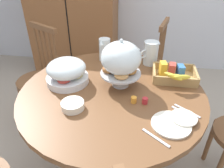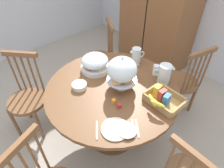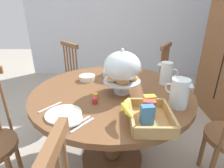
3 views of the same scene
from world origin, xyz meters
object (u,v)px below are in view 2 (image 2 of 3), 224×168
(windsor_chair_by_cabinet, at_px, (28,99))
(orange_juice_pitcher, at_px, (164,75))
(windsor_chair_near_window, at_px, (101,59))
(windsor_chair_host_seat, at_px, (182,83))
(wooden_armoire, at_px, (159,3))
(china_plate_large, at_px, (115,129))
(fruit_platter_covered, at_px, (95,63))
(china_plate_small, at_px, (127,130))
(drinking_glass, at_px, (156,70))
(dining_table, at_px, (112,103))
(cereal_bowl, at_px, (79,86))
(cereal_basket, at_px, (162,99))
(pastry_stand_with_dome, at_px, (122,71))
(milk_pitcher, at_px, (136,57))

(windsor_chair_by_cabinet, xyz_separation_m, orange_juice_pitcher, (0.96, 1.05, 0.37))
(windsor_chair_near_window, relative_size, windsor_chair_host_seat, 1.00)
(wooden_armoire, relative_size, china_plate_large, 8.91)
(windsor_chair_host_seat, bearing_deg, fruit_platter_covered, -124.33)
(china_plate_small, bearing_deg, drinking_glass, 113.57)
(windsor_chair_by_cabinet, bearing_deg, orange_juice_pitcher, 47.52)
(windsor_chair_host_seat, distance_m, drinking_glass, 0.56)
(dining_table, relative_size, windsor_chair_by_cabinet, 1.30)
(wooden_armoire, height_order, cereal_bowl, wooden_armoire)
(dining_table, distance_m, cereal_bowl, 0.38)
(windsor_chair_host_seat, xyz_separation_m, china_plate_large, (0.12, -1.19, 0.29))
(windsor_chair_near_window, relative_size, china_plate_small, 6.50)
(windsor_chair_host_seat, relative_size, drinking_glass, 8.86)
(fruit_platter_covered, relative_size, cereal_basket, 0.95)
(china_plate_large, relative_size, cereal_bowl, 1.57)
(windsor_chair_near_window, bearing_deg, cereal_bowl, -50.49)
(dining_table, bearing_deg, windsor_chair_by_cabinet, -138.99)
(windsor_chair_by_cabinet, bearing_deg, china_plate_large, 16.61)
(fruit_platter_covered, bearing_deg, china_plate_small, -20.51)
(fruit_platter_covered, bearing_deg, pastry_stand_with_dome, 3.45)
(fruit_platter_covered, bearing_deg, wooden_armoire, 104.79)
(orange_juice_pitcher, height_order, drinking_glass, orange_juice_pitcher)
(orange_juice_pitcher, xyz_separation_m, cereal_bowl, (-0.46, -0.66, -0.07))
(fruit_platter_covered, height_order, drinking_glass, fruit_platter_covered)
(china_plate_large, bearing_deg, windsor_chair_near_window, 146.33)
(windsor_chair_by_cabinet, height_order, china_plate_large, windsor_chair_by_cabinet)
(dining_table, distance_m, china_plate_large, 0.51)
(cereal_bowl, bearing_deg, cereal_basket, 34.24)
(wooden_armoire, bearing_deg, china_plate_large, -59.24)
(wooden_armoire, relative_size, windsor_chair_by_cabinet, 2.01)
(fruit_platter_covered, xyz_separation_m, cereal_basket, (0.76, 0.15, -0.04))
(dining_table, height_order, windsor_chair_by_cabinet, windsor_chair_by_cabinet)
(windsor_chair_near_window, distance_m, pastry_stand_with_dome, 1.06)
(windsor_chair_by_cabinet, relative_size, drinking_glass, 8.86)
(pastry_stand_with_dome, relative_size, cereal_basket, 1.09)
(wooden_armoire, height_order, china_plate_large, wooden_armoire)
(orange_juice_pitcher, distance_m, cereal_basket, 0.29)
(drinking_glass, bearing_deg, orange_juice_pitcher, -15.59)
(milk_pitcher, xyz_separation_m, cereal_bowl, (-0.08, -0.68, -0.07))
(wooden_armoire, relative_size, cereal_bowl, 14.00)
(dining_table, xyz_separation_m, pastry_stand_with_dome, (0.05, 0.08, 0.40))
(wooden_armoire, relative_size, cereal_basket, 6.20)
(cereal_basket, bearing_deg, china_plate_large, -96.33)
(windsor_chair_host_seat, xyz_separation_m, orange_juice_pitcher, (0.01, -0.46, 0.37))
(cereal_bowl, bearing_deg, orange_juice_pitcher, 55.04)
(dining_table, xyz_separation_m, cereal_bowl, (-0.21, -0.23, 0.22))
(drinking_glass, bearing_deg, china_plate_large, -72.74)
(dining_table, height_order, cereal_basket, cereal_basket)
(windsor_chair_host_seat, height_order, cereal_basket, windsor_chair_host_seat)
(pastry_stand_with_dome, xyz_separation_m, fruit_platter_covered, (-0.38, -0.02, -0.11))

